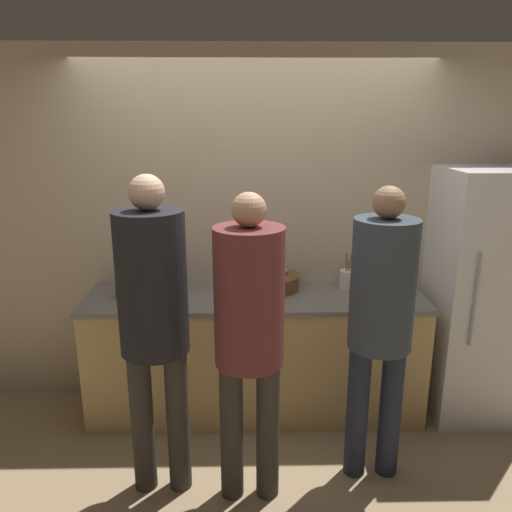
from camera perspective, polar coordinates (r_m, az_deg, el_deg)
The scene contains 12 objects.
ground_plane at distance 3.63m, azimuth 0.05°, elevation -20.00°, with size 14.00×14.00×0.00m, color #9E8460.
wall_back at distance 3.70m, azimuth -0.16°, elevation 2.91°, with size 5.20×0.06×2.60m.
counter at distance 3.70m, azimuth -0.07°, elevation -11.08°, with size 2.39×0.64×0.90m.
refrigerator at distance 3.87m, azimuth 24.24°, elevation -4.17°, with size 0.65×0.64×1.79m.
person_left at distance 2.74m, azimuth -11.63°, elevation -6.03°, with size 0.37×0.37×1.84m.
person_center at distance 2.65m, azimuth -0.77°, elevation -7.71°, with size 0.37×0.37×1.76m.
person_right at distance 2.90m, azimuth 14.11°, elevation -6.09°, with size 0.36×0.36×1.77m.
fruit_bowl at distance 3.64m, azimuth 2.14°, elevation -2.97°, with size 0.35×0.35×0.15m.
utensil_crock at distance 3.71m, azimuth 10.40°, elevation -2.57°, with size 0.12×0.12×0.27m.
bottle_red at distance 3.73m, azimuth -10.07°, elevation -2.59°, with size 0.05×0.05×0.16m.
bottle_dark at distance 3.50m, azimuth -10.96°, elevation -3.70°, with size 0.07×0.07×0.19m.
cup_black at distance 3.59m, azimuth -15.13°, elevation -3.86°, with size 0.08×0.08×0.10m.
Camera 1 is at (-0.06, -2.95, 2.12)m, focal length 35.00 mm.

